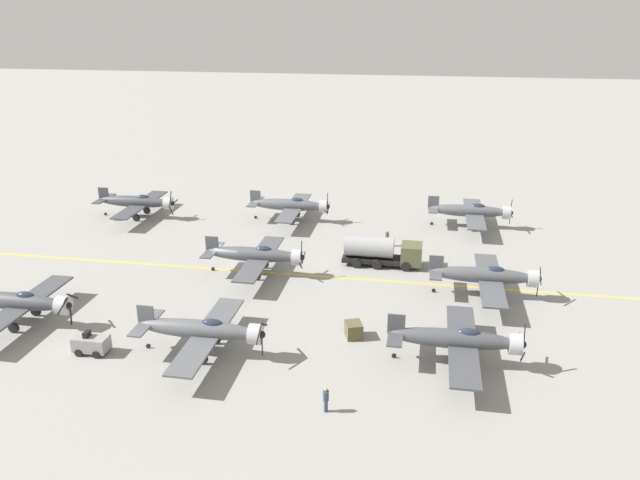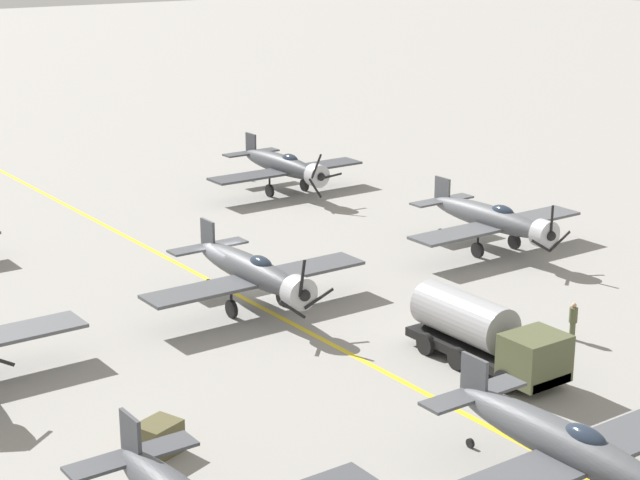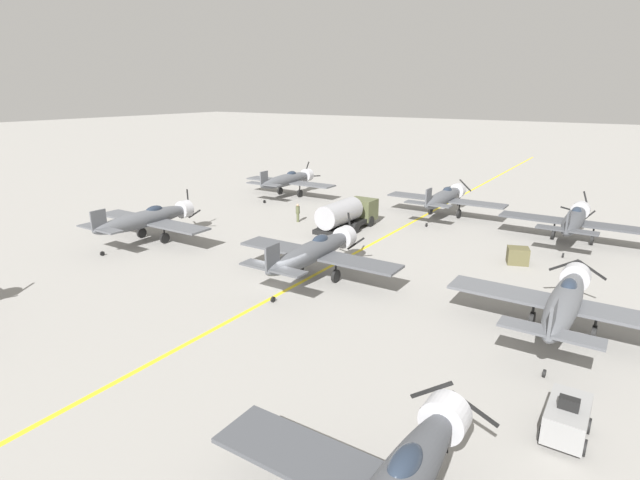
{
  "view_description": "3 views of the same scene",
  "coord_description": "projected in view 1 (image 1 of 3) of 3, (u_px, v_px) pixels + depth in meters",
  "views": [
    {
      "loc": [
        55.15,
        19.0,
        24.57
      ],
      "look_at": [
        0.28,
        9.33,
        3.91
      ],
      "focal_mm": 35.0,
      "sensor_mm": 36.0,
      "label": 1
    },
    {
      "loc": [
        27.01,
        46.19,
        18.61
      ],
      "look_at": [
        -3.91,
        2.64,
        2.8
      ],
      "focal_mm": 60.0,
      "sensor_mm": 36.0,
      "label": 2
    },
    {
      "loc": [
        18.16,
        -23.5,
        12.45
      ],
      "look_at": [
        -0.66,
        5.48,
        2.02
      ],
      "focal_mm": 28.0,
      "sensor_mm": 36.0,
      "label": 3
    }
  ],
  "objects": [
    {
      "name": "ground_plane",
      "position": [
        229.0,
        270.0,
        62.56
      ],
      "size": [
        400.0,
        400.0,
        0.0
      ],
      "primitive_type": "plane",
      "color": "gray"
    },
    {
      "name": "ground_crew_inspecting",
      "position": [
        326.0,
        399.0,
        40.21
      ],
      "size": [
        0.39,
        0.39,
        1.79
      ],
      "color": "#334256",
      "rests_on": "ground"
    },
    {
      "name": "airplane_mid_center",
      "position": [
        256.0,
        255.0,
        60.94
      ],
      "size": [
        12.0,
        9.98,
        3.79
      ],
      "rotation": [
        0.0,
        0.0,
        0.29
      ],
      "color": "#4C4E53",
      "rests_on": "ground"
    },
    {
      "name": "taxiway_stripe",
      "position": [
        229.0,
        270.0,
        62.56
      ],
      "size": [
        0.3,
        160.0,
        0.01
      ],
      "primitive_type": "cube",
      "color": "yellow",
      "rests_on": "ground"
    },
    {
      "name": "airplane_near_left",
      "position": [
        138.0,
        202.0,
        77.67
      ],
      "size": [
        12.0,
        9.98,
        3.65
      ],
      "rotation": [
        0.0,
        0.0,
        0.1
      ],
      "color": "#404247",
      "rests_on": "ground"
    },
    {
      "name": "fuel_tanker",
      "position": [
        383.0,
        251.0,
        63.21
      ],
      "size": [
        2.68,
        8.0,
        2.98
      ],
      "color": "black",
      "rests_on": "ground"
    },
    {
      "name": "airplane_near_right",
      "position": [
        18.0,
        302.0,
        51.16
      ],
      "size": [
        12.0,
        9.98,
        3.65
      ],
      "rotation": [
        0.0,
        0.0,
        0.04
      ],
      "color": "#44474C",
      "rests_on": "ground"
    },
    {
      "name": "supply_crate_by_tanker",
      "position": [
        354.0,
        330.0,
        49.57
      ],
      "size": [
        1.82,
        1.67,
        1.24
      ],
      "primitive_type": "cube",
      "rotation": [
        0.0,
        0.0,
        0.34
      ],
      "color": "brown",
      "rests_on": "ground"
    },
    {
      "name": "ground_crew_walking",
      "position": [
        387.0,
        238.0,
        68.52
      ],
      "size": [
        0.4,
        0.4,
        1.81
      ],
      "color": "#515638",
      "rests_on": "ground"
    },
    {
      "name": "airplane_far_center",
      "position": [
        486.0,
        276.0,
        56.17
      ],
      "size": [
        12.0,
        9.98,
        3.65
      ],
      "rotation": [
        0.0,
        0.0,
        -0.23
      ],
      "color": "#4E5056",
      "rests_on": "ground"
    },
    {
      "name": "airplane_mid_right",
      "position": [
        203.0,
        330.0,
        46.68
      ],
      "size": [
        12.0,
        9.98,
        3.65
      ],
      "rotation": [
        0.0,
        0.0,
        -0.27
      ],
      "color": "#56595E",
      "rests_on": "ground"
    },
    {
      "name": "airplane_mid_left",
      "position": [
        291.0,
        205.0,
        76.43
      ],
      "size": [
        12.0,
        9.98,
        3.8
      ],
      "rotation": [
        0.0,
        0.0,
        0.17
      ],
      "color": "#54565B",
      "rests_on": "ground"
    },
    {
      "name": "airplane_far_right",
      "position": [
        458.0,
        340.0,
        45.33
      ],
      "size": [
        12.0,
        9.98,
        3.72
      ],
      "rotation": [
        0.0,
        0.0,
        0.14
      ],
      "color": "#44474C",
      "rests_on": "ground"
    },
    {
      "name": "airplane_far_left",
      "position": [
        471.0,
        211.0,
        74.16
      ],
      "size": [
        12.0,
        9.98,
        3.7
      ],
      "rotation": [
        0.0,
        0.0,
        0.17
      ],
      "color": "#53565B",
      "rests_on": "ground"
    },
    {
      "name": "tow_tractor",
      "position": [
        91.0,
        343.0,
        47.21
      ],
      "size": [
        1.57,
        2.6,
        1.79
      ],
      "color": "gray",
      "rests_on": "ground"
    }
  ]
}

